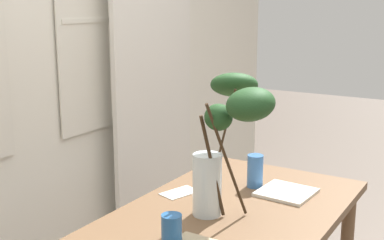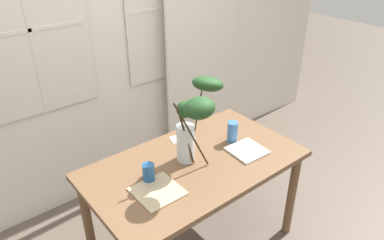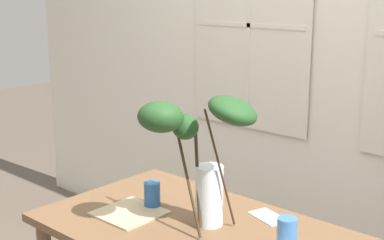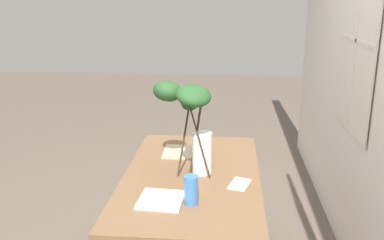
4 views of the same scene
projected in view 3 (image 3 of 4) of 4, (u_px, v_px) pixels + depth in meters
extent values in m
cube|color=silver|center=(344.00, 56.00, 2.82)|extent=(5.09, 0.12, 2.63)
cube|color=silver|center=(250.00, 25.00, 3.10)|extent=(0.72, 0.01, 1.10)
cube|color=silver|center=(249.00, 25.00, 3.09)|extent=(0.79, 0.01, 1.17)
cube|color=silver|center=(249.00, 25.00, 3.09)|extent=(0.02, 0.01, 1.10)
cube|color=silver|center=(249.00, 25.00, 3.09)|extent=(0.72, 0.01, 0.02)
cube|color=brown|center=(205.00, 235.00, 2.19)|extent=(1.37, 0.78, 0.04)
cylinder|color=silver|center=(209.00, 195.00, 2.21)|extent=(0.11, 0.11, 0.24)
cylinder|color=silver|center=(209.00, 214.00, 2.23)|extent=(0.10, 0.10, 0.08)
cylinder|color=#382819|center=(198.00, 176.00, 2.18)|extent=(0.10, 0.08, 0.40)
ellipsoid|color=#1E421E|center=(185.00, 127.00, 2.13)|extent=(0.15, 0.15, 0.11)
cylinder|color=#382819|center=(220.00, 169.00, 2.12)|extent=(0.05, 0.15, 0.49)
ellipsoid|color=#1E421E|center=(233.00, 111.00, 2.01)|extent=(0.24, 0.24, 0.17)
cylinder|color=#382819|center=(186.00, 172.00, 2.13)|extent=(0.22, 0.08, 0.46)
ellipsoid|color=#1E421E|center=(161.00, 117.00, 2.03)|extent=(0.22, 0.23, 0.15)
cylinder|color=#235693|center=(152.00, 195.00, 2.40)|extent=(0.07, 0.07, 0.11)
cylinder|color=#386BAD|center=(287.00, 238.00, 1.96)|extent=(0.07, 0.07, 0.15)
cube|color=tan|center=(129.00, 213.00, 2.34)|extent=(0.25, 0.25, 0.01)
cube|color=silver|center=(268.00, 217.00, 2.31)|extent=(0.18, 0.14, 0.00)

